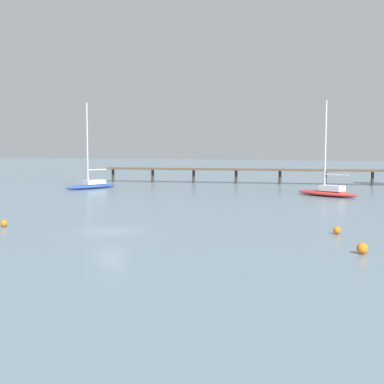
% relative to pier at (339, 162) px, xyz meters
% --- Properties ---
extents(ground_plane, '(400.00, 400.00, 0.00)m').
position_rel_pier_xyz_m(ground_plane, '(-13.60, -54.68, -3.87)').
color(ground_plane, slate).
extents(pier, '(55.35, 10.62, 7.36)m').
position_rel_pier_xyz_m(pier, '(0.00, 0.00, 0.00)').
color(pier, brown).
rests_on(pier, ground_plane).
extents(sailboat_blue, '(5.85, 9.00, 13.23)m').
position_rel_pier_xyz_m(sailboat_blue, '(-35.97, -20.36, -3.14)').
color(sailboat_blue, '#2D4CB7').
rests_on(sailboat_blue, ground_plane).
extents(sailboat_red, '(9.01, 6.29, 12.58)m').
position_rel_pier_xyz_m(sailboat_red, '(-0.11, -20.46, -3.17)').
color(sailboat_red, red).
rests_on(sailboat_red, ground_plane).
extents(mooring_buoy_far, '(0.59, 0.59, 0.59)m').
position_rel_pier_xyz_m(mooring_buoy_far, '(3.00, -50.08, -3.57)').
color(mooring_buoy_far, orange).
rests_on(mooring_buoy_far, ground_plane).
extents(mooring_buoy_outer, '(0.58, 0.58, 0.58)m').
position_rel_pier_xyz_m(mooring_buoy_outer, '(-23.05, -55.73, -3.58)').
color(mooring_buoy_outer, orange).
rests_on(mooring_buoy_outer, ground_plane).
extents(mooring_buoy_near, '(0.70, 0.70, 0.70)m').
position_rel_pier_xyz_m(mooring_buoy_near, '(4.95, -56.91, -3.52)').
color(mooring_buoy_near, orange).
rests_on(mooring_buoy_near, ground_plane).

